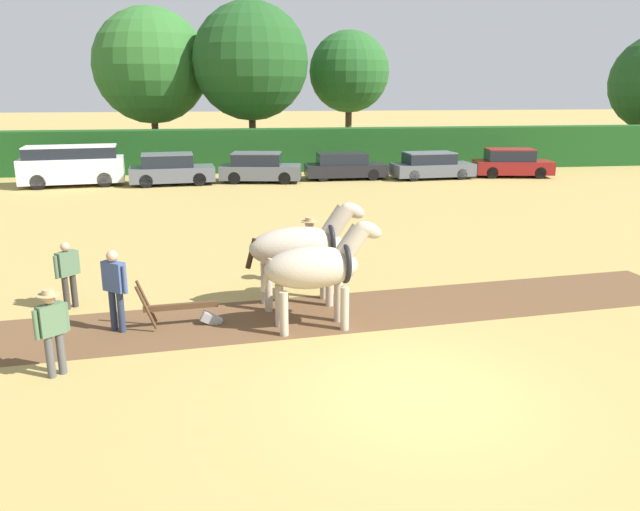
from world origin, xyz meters
name	(u,v)px	position (x,y,z in m)	size (l,w,h in m)	color
ground_plane	(419,393)	(0.00, 0.00, 0.00)	(240.00, 240.00, 0.00)	#A88E4C
plowed_furrow_strip	(114,332)	(-5.51, 3.47, 0.00)	(27.08, 2.52, 0.01)	brown
hedgerow	(281,150)	(0.00, 28.54, 1.24)	(69.74, 1.66, 2.49)	#194719
tree_far_left	(151,66)	(-7.89, 34.08, 6.20)	(7.35, 7.35, 9.88)	#4C3823
tree_left	(251,61)	(-1.53, 31.93, 6.42)	(7.28, 7.28, 10.07)	#423323
tree_center_left	(349,72)	(5.20, 34.34, 5.86)	(5.45, 5.45, 8.60)	#423323
draft_horse_lead_left	(317,267)	(-1.29, 3.14, 1.33)	(2.65, 1.13, 2.34)	#B2A38E
draft_horse_lead_right	(301,246)	(-1.44, 4.65, 1.40)	(2.87, 1.18, 2.45)	#B2A38E
plow	(188,311)	(-3.99, 3.62, 0.32)	(1.79, 0.51, 1.13)	#4C331E
farmer_at_plow	(115,284)	(-5.42, 3.53, 1.02)	(0.57, 0.47, 1.74)	#28334C
farmer_beside_team	(310,245)	(-1.06, 6.15, 1.04)	(0.51, 0.51, 1.76)	#4C4C4C
farmer_onlooker_left	(52,327)	(-6.14, 1.54, 0.92)	(0.50, 0.45, 1.60)	#4C4C4C
farmer_onlooker_right	(68,271)	(-6.73, 5.13, 0.89)	(0.46, 0.50, 1.56)	#38332D
parked_van	(72,165)	(-10.99, 24.10, 1.06)	(5.23, 2.62, 2.03)	silver
parked_car_left	(171,170)	(-6.07, 23.83, 0.77)	(4.42, 2.27, 1.61)	#565B66
parked_car_center_left	(260,168)	(-1.49, 24.05, 0.75)	(4.43, 2.41, 1.57)	#565B66
parked_car_center	(345,166)	(3.17, 24.53, 0.69)	(4.41, 1.76, 1.43)	black
parked_car_center_right	(431,166)	(7.94, 24.02, 0.70)	(4.55, 2.08, 1.45)	#565B66
parked_car_right	(512,163)	(12.62, 24.11, 0.75)	(4.47, 2.42, 1.56)	maroon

